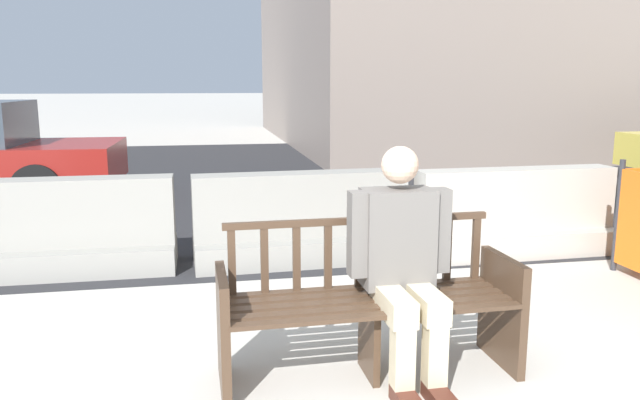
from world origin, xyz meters
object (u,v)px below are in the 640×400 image
(seated_person, at_px, (403,259))
(jersey_barrier_centre, at_px, (301,225))
(street_bench, at_px, (368,308))
(jersey_barrier_right, at_px, (514,219))
(jersey_barrier_left, at_px, (59,235))

(seated_person, xyz_separation_m, jersey_barrier_centre, (-0.19, 2.44, -0.35))
(street_bench, height_order, seated_person, seated_person)
(jersey_barrier_centre, relative_size, jersey_barrier_right, 1.00)
(street_bench, xyz_separation_m, jersey_barrier_right, (2.10, 2.27, -0.06))
(jersey_barrier_right, bearing_deg, jersey_barrier_centre, 177.00)
(jersey_barrier_centre, bearing_deg, jersey_barrier_left, 179.32)
(jersey_barrier_left, bearing_deg, jersey_barrier_right, -1.83)
(street_bench, bearing_deg, jersey_barrier_centre, 90.14)
(street_bench, height_order, jersey_barrier_centre, street_bench)
(seated_person, height_order, jersey_barrier_right, seated_person)
(jersey_barrier_left, xyz_separation_m, jersey_barrier_right, (4.27, -0.14, 0.00))
(street_bench, xyz_separation_m, jersey_barrier_centre, (-0.01, 2.38, -0.06))
(street_bench, distance_m, jersey_barrier_centre, 2.38)
(jersey_barrier_centre, xyz_separation_m, jersey_barrier_left, (-2.16, 0.03, 0.00))
(street_bench, relative_size, seated_person, 1.29)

